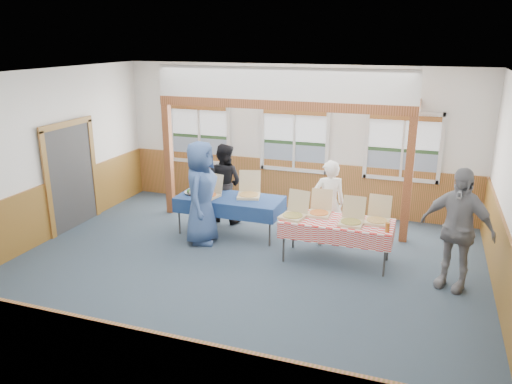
% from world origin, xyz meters
% --- Properties ---
extents(floor, '(8.00, 8.00, 0.00)m').
position_xyz_m(floor, '(0.00, 0.00, 0.00)').
color(floor, '#27343F').
rests_on(floor, ground).
extents(ceiling, '(8.00, 8.00, 0.00)m').
position_xyz_m(ceiling, '(0.00, 0.00, 3.20)').
color(ceiling, white).
rests_on(ceiling, wall_back).
extents(wall_back, '(8.00, 0.00, 8.00)m').
position_xyz_m(wall_back, '(0.00, 3.50, 1.60)').
color(wall_back, silver).
rests_on(wall_back, floor).
extents(wall_front, '(8.00, 0.00, 8.00)m').
position_xyz_m(wall_front, '(0.00, -3.50, 1.60)').
color(wall_front, silver).
rests_on(wall_front, floor).
extents(wall_left, '(0.00, 8.00, 8.00)m').
position_xyz_m(wall_left, '(-4.00, 0.00, 1.60)').
color(wall_left, silver).
rests_on(wall_left, floor).
extents(wainscot_back, '(7.98, 0.05, 1.10)m').
position_xyz_m(wainscot_back, '(0.00, 3.48, 0.55)').
color(wainscot_back, brown).
rests_on(wainscot_back, floor).
extents(wainscot_front, '(7.98, 0.05, 1.10)m').
position_xyz_m(wainscot_front, '(0.00, -3.48, 0.55)').
color(wainscot_front, brown).
rests_on(wainscot_front, floor).
extents(wainscot_left, '(0.05, 6.98, 1.10)m').
position_xyz_m(wainscot_left, '(-3.98, 0.00, 0.55)').
color(wainscot_left, brown).
rests_on(wainscot_left, floor).
extents(wainscot_right, '(0.05, 6.98, 1.10)m').
position_xyz_m(wainscot_right, '(3.98, 0.00, 0.55)').
color(wainscot_right, brown).
rests_on(wainscot_right, floor).
extents(cased_opening, '(0.06, 1.30, 2.10)m').
position_xyz_m(cased_opening, '(-3.96, 0.90, 1.05)').
color(cased_opening, '#313131').
rests_on(cased_opening, wall_left).
extents(window_left, '(1.56, 0.10, 1.46)m').
position_xyz_m(window_left, '(-2.30, 3.46, 1.68)').
color(window_left, silver).
rests_on(window_left, wall_back).
extents(window_mid, '(1.56, 0.10, 1.46)m').
position_xyz_m(window_mid, '(0.00, 3.46, 1.68)').
color(window_mid, silver).
rests_on(window_mid, wall_back).
extents(window_right, '(1.56, 0.10, 1.46)m').
position_xyz_m(window_right, '(2.30, 3.46, 1.68)').
color(window_right, silver).
rests_on(window_right, wall_back).
extents(post_left, '(0.15, 0.15, 2.40)m').
position_xyz_m(post_left, '(-2.50, 2.30, 1.20)').
color(post_left, brown).
rests_on(post_left, floor).
extents(post_right, '(0.15, 0.15, 2.40)m').
position_xyz_m(post_right, '(2.50, 2.30, 1.20)').
color(post_right, brown).
rests_on(post_right, floor).
extents(cross_beam, '(5.15, 0.18, 0.18)m').
position_xyz_m(cross_beam, '(0.00, 2.30, 2.49)').
color(cross_beam, brown).
rests_on(cross_beam, post_left).
extents(table_left, '(2.19, 1.30, 0.76)m').
position_xyz_m(table_left, '(-0.77, 1.56, 0.71)').
color(table_left, '#313131').
rests_on(table_left, floor).
extents(table_right, '(2.04, 1.36, 0.76)m').
position_xyz_m(table_right, '(1.45, 0.96, 0.70)').
color(table_right, '#313131').
rests_on(table_right, floor).
extents(pizza_box_a, '(0.48, 0.54, 0.42)m').
position_xyz_m(pizza_box_a, '(-1.16, 1.45, 0.82)').
color(pizza_box_a, tan).
rests_on(pizza_box_a, table_left).
extents(pizza_box_b, '(0.54, 0.61, 0.46)m').
position_xyz_m(pizza_box_b, '(-0.44, 1.72, 0.83)').
color(pizza_box_b, tan).
rests_on(pizza_box_b, table_left).
extents(pizza_box_c, '(0.47, 0.55, 0.43)m').
position_xyz_m(pizza_box_c, '(0.70, 0.87, 0.82)').
color(pizza_box_c, tan).
rests_on(pizza_box_c, table_right).
extents(pizza_box_d, '(0.39, 0.47, 0.41)m').
position_xyz_m(pizza_box_d, '(1.09, 1.16, 0.82)').
color(pizza_box_d, tan).
rests_on(pizza_box_d, table_right).
extents(pizza_box_e, '(0.40, 0.48, 0.42)m').
position_xyz_m(pizza_box_e, '(1.70, 0.89, 0.82)').
color(pizza_box_e, tan).
rests_on(pizza_box_e, table_right).
extents(pizza_box_f, '(0.41, 0.49, 0.42)m').
position_xyz_m(pizza_box_f, '(2.10, 1.11, 0.82)').
color(pizza_box_f, tan).
rests_on(pizza_box_f, table_right).
extents(veggie_tray, '(0.42, 0.42, 0.09)m').
position_xyz_m(veggie_tray, '(-1.52, 1.56, 0.79)').
color(veggie_tray, black).
rests_on(veggie_tray, table_left).
extents(drink_glass, '(0.07, 0.07, 0.15)m').
position_xyz_m(drink_glass, '(2.30, 0.71, 0.83)').
color(drink_glass, '#AB5B1C').
rests_on(drink_glass, table_right).
extents(woman_white, '(0.70, 0.58, 1.63)m').
position_xyz_m(woman_white, '(1.16, 1.64, 0.82)').
color(woman_white, white).
rests_on(woman_white, floor).
extents(woman_black, '(0.91, 0.77, 1.66)m').
position_xyz_m(woman_black, '(-1.16, 2.20, 0.83)').
color(woman_black, black).
rests_on(woman_black, floor).
extents(man_blue, '(0.75, 1.03, 1.95)m').
position_xyz_m(man_blue, '(-1.12, 1.00, 0.98)').
color(man_blue, '#314B7C').
rests_on(man_blue, floor).
extents(person_grey, '(1.23, 0.87, 1.93)m').
position_xyz_m(person_grey, '(3.32, 0.64, 0.97)').
color(person_grey, gray).
rests_on(person_grey, floor).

